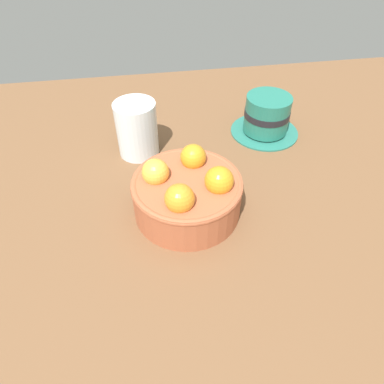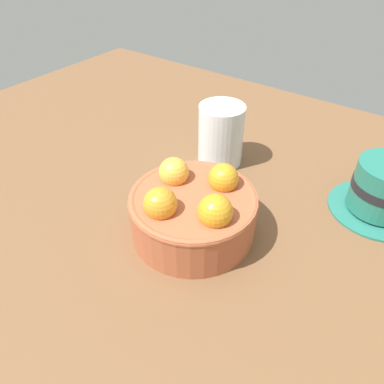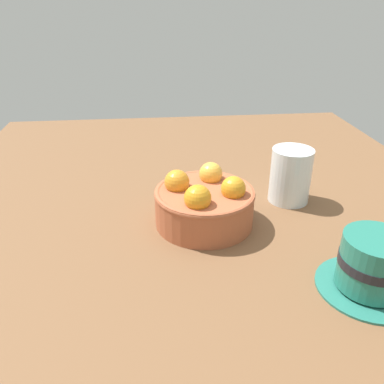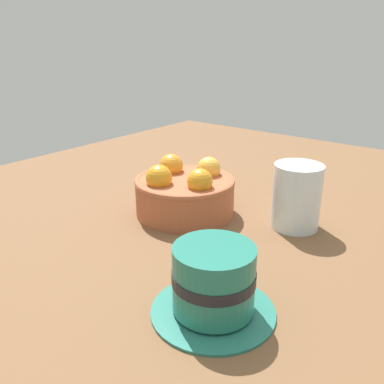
% 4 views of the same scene
% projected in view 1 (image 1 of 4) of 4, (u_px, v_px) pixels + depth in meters
% --- Properties ---
extents(ground_plane, '(1.20, 0.95, 0.04)m').
position_uv_depth(ground_plane, '(187.00, 220.00, 0.53)').
color(ground_plane, brown).
extents(terracotta_bowl, '(0.15, 0.15, 0.09)m').
position_uv_depth(terracotta_bowl, '(187.00, 192.00, 0.49)').
color(terracotta_bowl, '#AD5938').
rests_on(terracotta_bowl, ground_plane).
extents(coffee_cup, '(0.13, 0.13, 0.07)m').
position_uv_depth(coffee_cup, '(267.00, 116.00, 0.64)').
color(coffee_cup, '#287364').
rests_on(coffee_cup, ground_plane).
extents(water_glass, '(0.07, 0.07, 0.09)m').
position_uv_depth(water_glass, '(137.00, 129.00, 0.59)').
color(water_glass, silver).
rests_on(water_glass, ground_plane).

